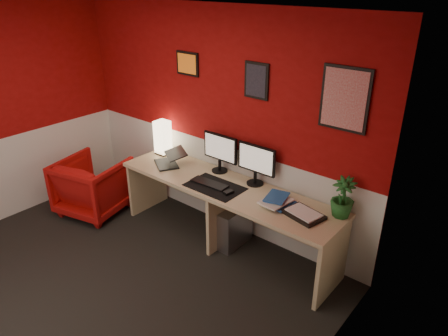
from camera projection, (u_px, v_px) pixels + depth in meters
ground at (95, 292)px, 3.96m from camera, size 4.00×3.50×0.01m
ceiling at (48, 13)px, 2.90m from camera, size 4.00×3.50×0.01m
wall_back at (214, 122)px, 4.65m from camera, size 4.00×0.01×2.50m
wall_right at (281, 276)px, 2.28m from camera, size 0.01×3.50×2.50m
wainscot_back at (214, 181)px, 4.97m from camera, size 4.00×0.01×1.00m
desk at (225, 215)px, 4.53m from camera, size 2.60×0.65×0.73m
shoji_lamp at (163, 138)px, 5.07m from camera, size 0.16×0.16×0.40m
laptop at (166, 156)px, 4.80m from camera, size 0.40×0.37×0.22m
monitor_left at (220, 147)px, 4.57m from camera, size 0.45×0.06×0.58m
monitor_right at (256, 159)px, 4.29m from camera, size 0.45×0.06×0.58m
desk_mat at (215, 187)px, 4.34m from camera, size 0.60×0.38×0.01m
keyboard at (209, 183)px, 4.39m from camera, size 0.43×0.16×0.02m
mouse at (228, 192)px, 4.19m from camera, size 0.08×0.11×0.03m
book_bottom at (273, 201)px, 4.05m from camera, size 0.21×0.28×0.02m
book_middle at (267, 197)px, 4.06m from camera, size 0.26×0.33×0.02m
book_top at (267, 195)px, 4.06m from camera, size 0.25×0.30×0.02m
zen_tray at (304, 214)px, 3.82m from camera, size 0.40×0.32×0.03m
potted_plant at (343, 197)px, 3.75m from camera, size 0.23×0.23×0.38m
pc_tower at (234, 226)px, 4.59m from camera, size 0.21×0.45×0.45m
armchair at (93, 186)px, 5.18m from camera, size 0.92×0.93×0.70m
art_left at (188, 64)px, 4.60m from camera, size 0.32×0.02×0.26m
art_center at (257, 81)px, 4.08m from camera, size 0.28×0.02×0.36m
art_right at (345, 99)px, 3.55m from camera, size 0.44×0.02×0.56m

